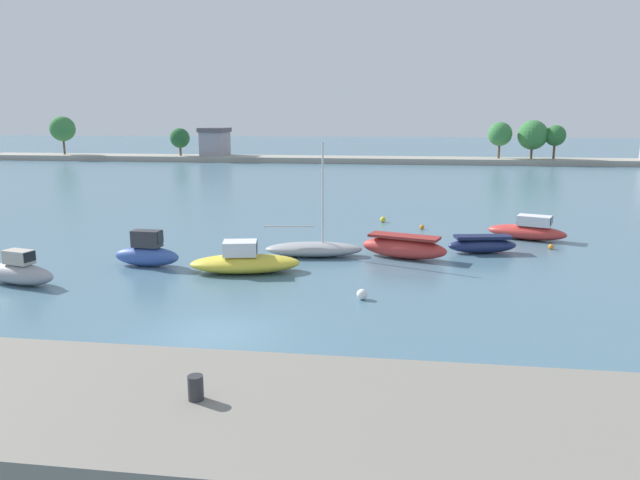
# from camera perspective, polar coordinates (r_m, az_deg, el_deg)

# --- Properties ---
(ground_plane) EXTENTS (400.00, 400.00, 0.00)m
(ground_plane) POSITION_cam_1_polar(r_m,az_deg,el_deg) (20.51, -10.24, -9.03)
(ground_plane) COLOR slate
(seawall_embankment) EXTENTS (66.98, 5.13, 1.66)m
(seawall_embankment) POSITION_cam_1_polar(r_m,az_deg,el_deg) (13.77, -20.71, -16.79)
(seawall_embankment) COLOR gray
(seawall_embankment) RESTS_ON ground
(mooring_bollard) EXTENTS (0.32, 0.32, 0.51)m
(mooring_bollard) POSITION_cam_1_polar(r_m,az_deg,el_deg) (12.42, -12.00, -13.88)
(mooring_bollard) COLOR #2D2D33
(mooring_bollard) RESTS_ON seawall_embankment
(moored_boat_0) EXTENTS (3.96, 2.03, 1.55)m
(moored_boat_0) POSITION_cam_1_polar(r_m,az_deg,el_deg) (29.07, -27.24, -2.78)
(moored_boat_0) COLOR #9E9EA3
(moored_boat_0) RESTS_ON ground
(moored_boat_1) EXTENTS (3.38, 1.26, 1.80)m
(moored_boat_1) POSITION_cam_1_polar(r_m,az_deg,el_deg) (30.22, -16.48, -1.22)
(moored_boat_1) COLOR #3856A8
(moored_boat_1) RESTS_ON ground
(moored_boat_2) EXTENTS (5.52, 3.07, 1.52)m
(moored_boat_2) POSITION_cam_1_polar(r_m,az_deg,el_deg) (28.06, -7.34, -2.10)
(moored_boat_2) COLOR yellow
(moored_boat_2) RESTS_ON ground
(moored_boat_3) EXTENTS (5.32, 2.35, 6.01)m
(moored_boat_3) POSITION_cam_1_polar(r_m,az_deg,el_deg) (31.06, -0.61, -0.85)
(moored_boat_3) COLOR #9E9EA3
(moored_boat_3) RESTS_ON ground
(moored_boat_4) EXTENTS (4.75, 2.65, 1.23)m
(moored_boat_4) POSITION_cam_1_polar(r_m,az_deg,el_deg) (30.88, 8.16, -0.69)
(moored_boat_4) COLOR #C63833
(moored_boat_4) RESTS_ON ground
(moored_boat_5) EXTENTS (3.88, 1.77, 0.96)m
(moored_boat_5) POSITION_cam_1_polar(r_m,az_deg,el_deg) (33.01, 15.51, -0.43)
(moored_boat_5) COLOR navy
(moored_boat_5) RESTS_ON ground
(moored_boat_6) EXTENTS (4.83, 3.02, 1.48)m
(moored_boat_6) POSITION_cam_1_polar(r_m,az_deg,el_deg) (37.43, 19.57, 0.91)
(moored_boat_6) COLOR #C63833
(moored_boat_6) RESTS_ON ground
(mooring_buoy_0) EXTENTS (0.40, 0.40, 0.40)m
(mooring_buoy_0) POSITION_cam_1_polar(r_m,az_deg,el_deg) (41.33, 6.14, 2.00)
(mooring_buoy_0) COLOR yellow
(mooring_buoy_0) RESTS_ON ground
(mooring_buoy_1) EXTENTS (0.26, 0.26, 0.26)m
(mooring_buoy_1) POSITION_cam_1_polar(r_m,az_deg,el_deg) (30.53, -9.22, -1.77)
(mooring_buoy_1) COLOR white
(mooring_buoy_1) RESTS_ON ground
(mooring_buoy_2) EXTENTS (0.31, 0.31, 0.31)m
(mooring_buoy_2) POSITION_cam_1_polar(r_m,az_deg,el_deg) (39.09, 9.89, 1.25)
(mooring_buoy_2) COLOR orange
(mooring_buoy_2) RESTS_ON ground
(mooring_buoy_3) EXTENTS (0.29, 0.29, 0.29)m
(mooring_buoy_3) POSITION_cam_1_polar(r_m,az_deg,el_deg) (35.19, 21.55, -0.61)
(mooring_buoy_3) COLOR orange
(mooring_buoy_3) RESTS_ON ground
(mooring_buoy_4) EXTENTS (0.44, 0.44, 0.44)m
(mooring_buoy_4) POSITION_cam_1_polar(r_m,az_deg,el_deg) (23.86, 4.11, -5.29)
(mooring_buoy_4) COLOR white
(mooring_buoy_4) RESTS_ON ground
(distant_shoreline) EXTENTS (131.81, 7.16, 7.37)m
(distant_shoreline) POSITION_cam_1_polar(r_m,az_deg,el_deg) (95.67, 10.04, 8.67)
(distant_shoreline) COLOR #9E998C
(distant_shoreline) RESTS_ON ground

